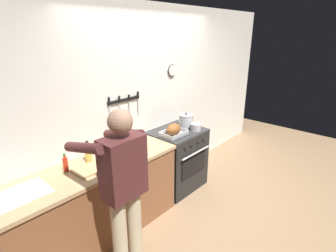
{
  "coord_description": "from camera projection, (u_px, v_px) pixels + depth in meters",
  "views": [
    {
      "loc": [
        -2.49,
        -1.26,
        2.24
      ],
      "look_at": [
        -0.13,
        0.85,
        1.1
      ],
      "focal_mm": 28.16,
      "sensor_mm": 36.0,
      "label": 1
    }
  ],
  "objects": [
    {
      "name": "bottle_cooking_oil",
      "position": [
        88.0,
        153.0,
        2.84
      ],
      "size": [
        0.07,
        0.07,
        0.24
      ],
      "color": "gold",
      "rests_on": "counter_block"
    },
    {
      "name": "person_cook",
      "position": [
        123.0,
        185.0,
        2.34
      ],
      "size": [
        0.51,
        0.63,
        1.66
      ],
      "rotation": [
        0.0,
        0.0,
        1.82
      ],
      "color": "#C6B793",
      "rests_on": "ground"
    },
    {
      "name": "ground_plane",
      "position": [
        225.0,
        221.0,
        3.3
      ],
      "size": [
        8.0,
        8.0,
        0.0
      ],
      "primitive_type": "plane",
      "color": "#937251"
    },
    {
      "name": "saucepan",
      "position": [
        196.0,
        127.0,
        3.77
      ],
      "size": [
        0.15,
        0.15,
        0.1
      ],
      "color": "#B7B7BC",
      "rests_on": "stove"
    },
    {
      "name": "cutting_board",
      "position": [
        92.0,
        168.0,
        2.72
      ],
      "size": [
        0.36,
        0.24,
        0.02
      ],
      "primitive_type": "cube",
      "color": "tan",
      "rests_on": "counter_block"
    },
    {
      "name": "stock_pot",
      "position": [
        186.0,
        121.0,
        3.89
      ],
      "size": [
        0.21,
        0.21,
        0.22
      ],
      "color": "#B7B7BC",
      "rests_on": "stove"
    },
    {
      "name": "bottle_dish_soap",
      "position": [
        119.0,
        143.0,
        3.11
      ],
      "size": [
        0.07,
        0.07,
        0.24
      ],
      "color": "#338CCC",
      "rests_on": "counter_block"
    },
    {
      "name": "counter_block",
      "position": [
        94.0,
        202.0,
        2.92
      ],
      "size": [
        2.03,
        0.65,
        0.9
      ],
      "color": "brown",
      "rests_on": "ground"
    },
    {
      "name": "bottle_hot_sauce",
      "position": [
        66.0,
        164.0,
        2.66
      ],
      "size": [
        0.05,
        0.05,
        0.19
      ],
      "color": "red",
      "rests_on": "counter_block"
    },
    {
      "name": "stove",
      "position": [
        177.0,
        159.0,
        3.92
      ],
      "size": [
        0.76,
        0.67,
        0.9
      ],
      "color": "black",
      "rests_on": "ground"
    },
    {
      "name": "bottle_olive_oil",
      "position": [
        122.0,
        138.0,
        3.2
      ],
      "size": [
        0.07,
        0.07,
        0.28
      ],
      "color": "#385623",
      "rests_on": "counter_block"
    },
    {
      "name": "wall_back",
      "position": [
        148.0,
        102.0,
        3.71
      ],
      "size": [
        6.0,
        0.13,
        2.6
      ],
      "color": "white",
      "rests_on": "ground"
    },
    {
      "name": "roasting_pan",
      "position": [
        174.0,
        130.0,
        3.57
      ],
      "size": [
        0.35,
        0.26,
        0.17
      ],
      "color": "#B7B7BC",
      "rests_on": "stove"
    },
    {
      "name": "bottle_vinegar",
      "position": [
        112.0,
        141.0,
        3.17
      ],
      "size": [
        0.07,
        0.07,
        0.23
      ],
      "color": "#997F4C",
      "rests_on": "counter_block"
    }
  ]
}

